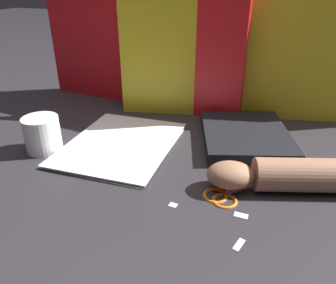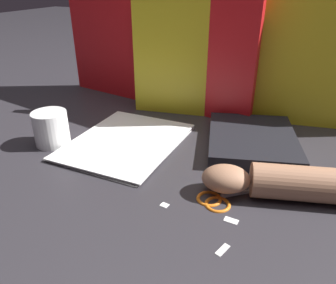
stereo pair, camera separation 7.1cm
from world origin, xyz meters
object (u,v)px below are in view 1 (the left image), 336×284
Objects in this scene: paper_stack at (121,143)px; mug at (42,134)px; scissors at (227,191)px; book_closed at (245,136)px; hand_forearm at (288,176)px.

paper_stack is 3.88× the size of mug.
book_closed is at bearing 88.50° from scissors.
paper_stack is 0.19m from mug.
hand_forearm is at bearing 0.97° from mug.
hand_forearm is (0.40, -0.07, 0.03)m from paper_stack.
book_closed is 3.62× the size of mug.
scissors is 0.12m from hand_forearm.
paper_stack is at bearing 157.44° from scissors.
hand_forearm is (0.10, -0.19, 0.02)m from book_closed.
hand_forearm is at bearing -10.30° from paper_stack.
book_closed is at bearing 118.49° from hand_forearm.
hand_forearm is at bearing -61.51° from book_closed.
mug is at bearing -156.60° from book_closed.
mug is at bearing 175.20° from scissors.
book_closed reaches higher than paper_stack.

